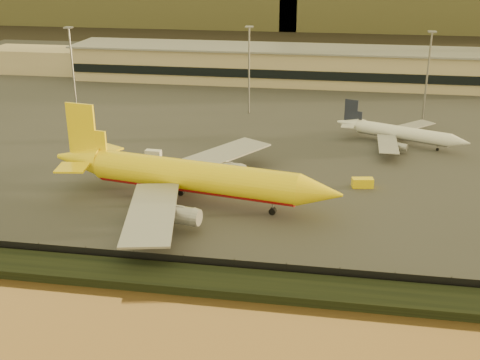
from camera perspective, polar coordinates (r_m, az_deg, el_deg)
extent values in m
plane|color=black|center=(105.38, -0.39, -5.25)|extent=(900.00, 900.00, 0.00)
cube|color=black|center=(90.42, -2.27, -9.63)|extent=(320.00, 7.00, 1.40)
cube|color=#2D2D2D|center=(194.24, 4.45, 7.34)|extent=(320.00, 220.00, 0.20)
cube|color=black|center=(93.50, -1.77, -8.07)|extent=(300.00, 0.05, 2.20)
cube|color=tan|center=(222.15, 5.23, 10.72)|extent=(160.00, 22.00, 12.00)
cube|color=black|center=(211.39, 4.97, 9.90)|extent=(160.00, 0.60, 3.00)
cube|color=gray|center=(221.07, 5.29, 12.33)|extent=(164.00, 24.00, 0.60)
cube|color=tan|center=(251.68, -17.21, 10.79)|extent=(50.00, 18.00, 9.00)
cylinder|color=slate|center=(182.99, -15.55, 9.79)|extent=(0.50, 0.50, 25.00)
cube|color=slate|center=(181.01, -15.96, 13.72)|extent=(2.20, 2.20, 0.40)
cylinder|color=slate|center=(178.09, 0.86, 10.26)|extent=(0.50, 0.50, 25.00)
cube|color=slate|center=(176.05, 0.88, 14.32)|extent=(2.20, 2.20, 0.40)
cylinder|color=slate|center=(175.80, 17.30, 9.15)|extent=(0.50, 0.50, 25.00)
cube|color=slate|center=(173.74, 17.77, 13.24)|extent=(2.20, 2.20, 0.40)
cylinder|color=yellow|center=(115.72, -4.30, 0.38)|extent=(41.57, 13.04, 5.95)
cylinder|color=#BA0B0A|center=(116.10, -4.29, -0.10)|extent=(40.22, 11.56, 4.64)
cone|color=yellow|center=(108.73, 7.66, -1.18)|extent=(8.92, 7.25, 5.95)
cone|color=yellow|center=(127.64, -14.96, 1.95)|extent=(11.17, 7.65, 5.95)
cube|color=yellow|center=(125.05, -14.81, 4.72)|extent=(6.28, 1.57, 10.41)
cube|color=yellow|center=(130.95, -12.71, 2.86)|extent=(7.70, 7.67, 0.36)
cube|color=yellow|center=(121.67, -15.62, 1.14)|extent=(6.44, 6.38, 0.36)
cube|color=gray|center=(130.20, -1.96, 2.38)|extent=(20.44, 26.05, 0.36)
cylinder|color=gray|center=(126.40, -1.39, 1.00)|extent=(7.33, 4.42, 3.27)
cube|color=gray|center=(103.50, -8.38, -3.06)|extent=(13.16, 26.83, 0.36)
cylinder|color=gray|center=(106.09, -6.00, -3.28)|extent=(7.33, 4.42, 3.27)
cylinder|color=black|center=(112.64, 3.13, -2.95)|extent=(1.47, 1.25, 1.31)
cylinder|color=slate|center=(112.36, 3.13, -2.64)|extent=(0.23, 0.23, 2.68)
cylinder|color=black|center=(117.08, -6.68, -2.09)|extent=(1.47, 1.25, 1.31)
cylinder|color=slate|center=(116.81, -6.70, -1.78)|extent=(0.23, 0.23, 2.68)
cylinder|color=black|center=(121.50, -5.59, -1.14)|extent=(1.47, 1.25, 1.31)
cylinder|color=slate|center=(121.24, -5.60, -0.84)|extent=(0.23, 0.23, 2.68)
cylinder|color=silver|center=(156.26, 15.17, 4.34)|extent=(22.94, 12.07, 3.26)
cylinder|color=gray|center=(156.42, 15.15, 4.14)|extent=(22.07, 11.15, 2.55)
cone|color=silver|center=(153.06, 20.16, 3.40)|extent=(5.47, 4.77, 3.26)
cone|color=silver|center=(160.79, 10.20, 5.32)|extent=(6.68, 5.28, 3.26)
cube|color=#1B1F31|center=(159.61, 10.50, 6.52)|extent=(3.41, 1.62, 5.71)
cube|color=silver|center=(163.20, 11.07, 5.59)|extent=(4.50, 4.48, 0.20)
cube|color=silver|center=(157.34, 10.18, 5.06)|extent=(3.51, 3.36, 0.20)
cube|color=gray|center=(164.88, 15.90, 4.94)|extent=(13.58, 13.66, 0.20)
cylinder|color=gray|center=(162.67, 16.19, 4.36)|extent=(4.31, 3.17, 1.80)
cube|color=gray|center=(148.40, 13.84, 3.33)|extent=(4.74, 14.74, 0.20)
cylinder|color=gray|center=(150.22, 14.68, 3.12)|extent=(4.31, 3.17, 1.80)
cylinder|color=black|center=(154.88, 18.22, 2.78)|extent=(0.88, 0.80, 0.72)
cylinder|color=slate|center=(154.77, 18.24, 2.91)|extent=(0.17, 0.17, 1.47)
cylinder|color=black|center=(156.40, 14.06, 3.41)|extent=(0.88, 0.80, 0.72)
cylinder|color=slate|center=(156.28, 14.07, 3.54)|extent=(0.17, 0.17, 1.47)
cylinder|color=black|center=(159.07, 14.40, 3.68)|extent=(0.88, 0.80, 0.72)
cylinder|color=slate|center=(158.96, 14.42, 3.81)|extent=(0.17, 0.17, 1.47)
cube|color=yellow|center=(127.29, 11.54, -0.26)|extent=(4.62, 2.64, 1.96)
cube|color=silver|center=(144.13, -8.23, 2.50)|extent=(3.82, 1.87, 1.68)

